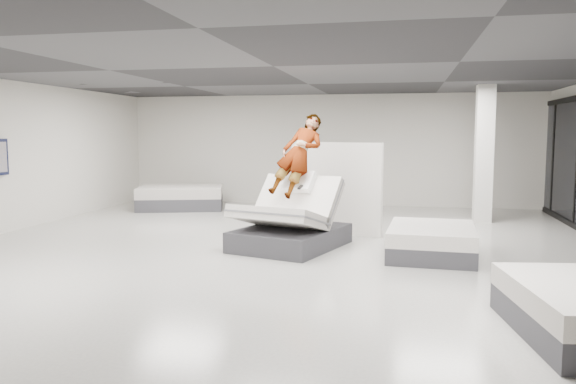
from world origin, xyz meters
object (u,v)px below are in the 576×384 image
Objects in this scene: flat_bed_right_far at (431,241)px; flat_bed_left_far at (181,197)px; hero_bed at (290,225)px; divider_panel at (335,188)px; person at (299,173)px; column at (484,154)px; remote at (300,187)px.

flat_bed_right_far is 0.73× the size of flat_bed_left_far.
hero_bed is 1.26× the size of flat_bed_right_far.
divider_panel reaches higher than flat_bed_left_far.
flat_bed_left_far is at bearing 130.92° from hero_bed.
column reaches higher than person.
remote is at bearing 176.99° from flat_bed_right_far.
remote is at bearing -48.13° from flat_bed_left_far.
remote is 0.07× the size of divider_panel.
divider_panel is at bearing -145.36° from column.
person is at bearing 167.78° from flat_bed_right_far.
person is 0.85× the size of divider_panel.
person reaches higher than hero_bed.
flat_bed_right_far is at bearing -36.61° from flat_bed_left_far.
hero_bed is at bearing -49.08° from flat_bed_left_far.
flat_bed_left_far is (-4.05, 4.67, -0.11)m from hero_bed.
divider_panel is at bearing 135.06° from flat_bed_right_far.
column reaches higher than hero_bed.
divider_panel is (0.52, 1.36, -0.40)m from person.
person is (0.10, 0.32, 0.93)m from hero_bed.
person is at bearing 122.15° from remote.
flat_bed_left_far reaches higher than flat_bed_right_far.
hero_bed is 0.99m from person.
divider_panel is at bearing 69.70° from hero_bed.
column is at bearing 61.10° from person.
person is at bearing -90.61° from divider_panel.
person is 6.10m from flat_bed_left_far.
divider_panel is at bearing -32.63° from flat_bed_left_far.
person is at bearing -136.24° from column.
hero_bed is at bearing 175.51° from flat_bed_right_far.
hero_bed is at bearing -134.52° from column.
divider_panel is 3.97m from column.
person reaches higher than flat_bed_right_far.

